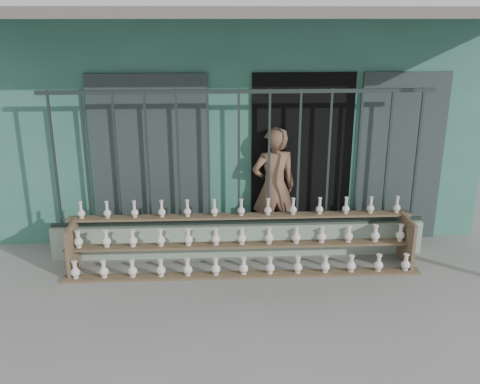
{
  "coord_description": "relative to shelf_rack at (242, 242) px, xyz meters",
  "views": [
    {
      "loc": [
        -0.33,
        -5.38,
        3.14
      ],
      "look_at": [
        0.0,
        1.0,
        1.0
      ],
      "focal_mm": 40.0,
      "sensor_mm": 36.0,
      "label": 1
    }
  ],
  "objects": [
    {
      "name": "parapet_wall",
      "position": [
        -0.02,
        0.42,
        -0.14
      ],
      "size": [
        5.0,
        0.2,
        0.45
      ],
      "primitive_type": "cube",
      "color": "#8DA58D",
      "rests_on": "ground"
    },
    {
      "name": "security_fence",
      "position": [
        -0.02,
        0.42,
        0.99
      ],
      "size": [
        5.0,
        0.04,
        1.8
      ],
      "color": "#283330",
      "rests_on": "parapet_wall"
    },
    {
      "name": "elderly_woman",
      "position": [
        0.48,
        0.74,
        0.49
      ],
      "size": [
        0.68,
        0.5,
        1.7
      ],
      "primitive_type": "imported",
      "rotation": [
        0.0,
        0.0,
        3.31
      ],
      "color": "brown",
      "rests_on": "ground"
    },
    {
      "name": "workshop_building",
      "position": [
        -0.02,
        3.35,
        1.26
      ],
      "size": [
        7.4,
        6.6,
        3.21
      ],
      "color": "#336B59",
      "rests_on": "ground"
    },
    {
      "name": "shelf_rack",
      "position": [
        0.0,
        0.0,
        0.0
      ],
      "size": [
        4.5,
        0.68,
        0.85
      ],
      "color": "brown",
      "rests_on": "ground"
    },
    {
      "name": "ground",
      "position": [
        -0.02,
        -0.88,
        -0.36
      ],
      "size": [
        60.0,
        60.0,
        0.0
      ],
      "primitive_type": "plane",
      "color": "slate"
    }
  ]
}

